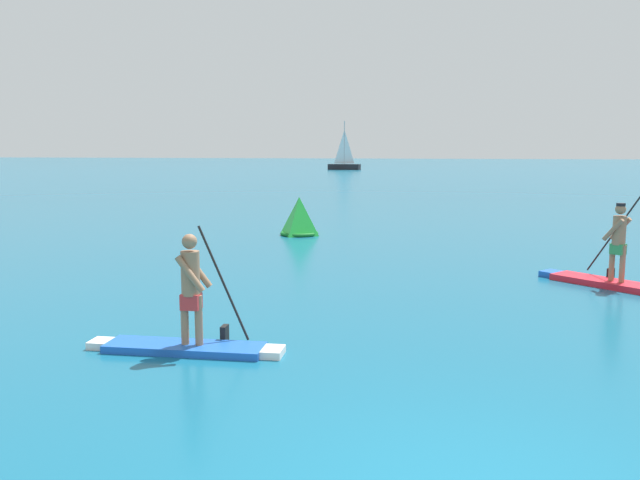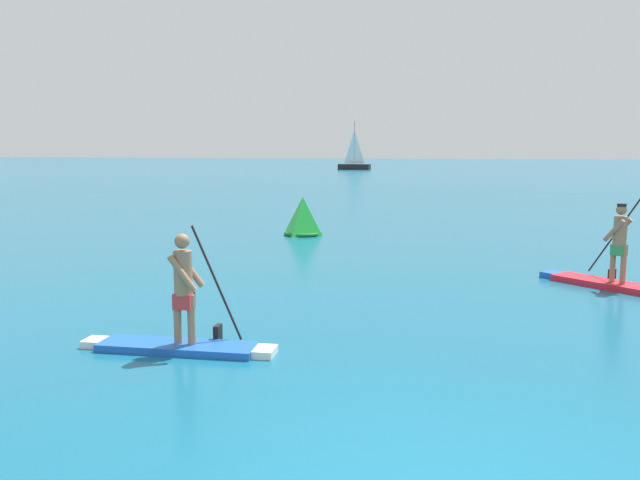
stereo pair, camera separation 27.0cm
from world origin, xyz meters
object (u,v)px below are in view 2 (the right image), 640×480
Objects in this scene: race_marker_buoy at (303,218)px; paddleboarder_mid_center at (182,324)px; paddleboarder_far_right at (619,274)px; sailboat_left_horizon at (354,164)px.

paddleboarder_mid_center is at bearing -80.54° from race_marker_buoy.
race_marker_buoy is at bearing 93.69° from paddleboarder_mid_center.
sailboat_left_horizon is (-23.39, 79.14, 0.54)m from paddleboarder_far_right.
paddleboarder_mid_center is 2.22× the size of race_marker_buoy.
race_marker_buoy is (-8.74, 6.35, 0.25)m from paddleboarder_far_right.
sailboat_left_horizon reaches higher than paddleboarder_mid_center.
sailboat_left_horizon reaches higher than race_marker_buoy.
paddleboarder_far_right is at bearing -36.01° from race_marker_buoy.
paddleboarder_far_right reaches higher than race_marker_buoy.
race_marker_buoy is 0.18× the size of sailboat_left_horizon.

